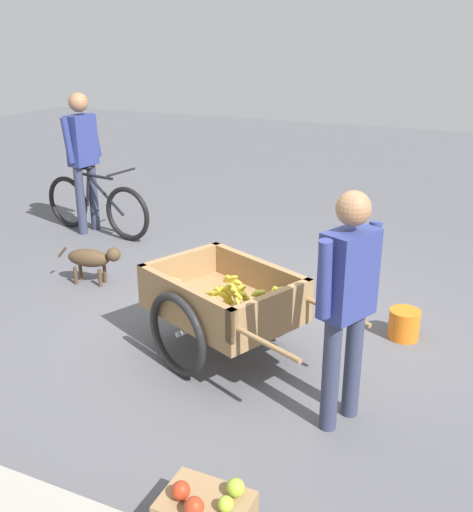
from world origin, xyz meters
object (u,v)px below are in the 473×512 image
vendor_person (347,292)px  bicycle (97,206)px  fruit_cart (224,303)px  cyclist_person (83,150)px  dog (92,258)px  plastic_bucket (404,324)px

vendor_person → bicycle: 4.54m
fruit_cart → cyclist_person: size_ratio=1.07×
fruit_cart → cyclist_person: bearing=-35.5°
dog → vendor_person: bearing=157.7°
vendor_person → plastic_bucket: 1.54m
fruit_cart → dog: fruit_cart is taller
cyclist_person → dog: cyclist_person is taller
fruit_cart → dog: bearing=-21.7°
vendor_person → plastic_bucket: (-0.18, -1.31, -0.79)m
dog → plastic_bucket: size_ratio=2.64×
fruit_cart → bicycle: bicycle is taller
vendor_person → cyclist_person: 4.64m
bicycle → plastic_bucket: size_ratio=6.57×
cyclist_person → dog: bearing=129.1°
bicycle → dog: size_ratio=2.49×
fruit_cart → dog: size_ratio=2.73×
dog → plastic_bucket: dog is taller
plastic_bucket → bicycle: bearing=-16.5°
fruit_cart → cyclist_person: (2.87, -2.04, 0.59)m
dog → plastic_bucket: bearing=-177.2°
cyclist_person → dog: 1.88m
cyclist_person → bicycle: bearing=172.9°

